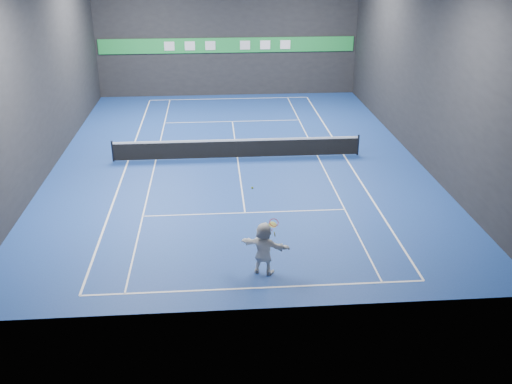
{
  "coord_description": "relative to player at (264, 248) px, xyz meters",
  "views": [
    {
      "loc": [
        -1.18,
        -27.17,
        10.12
      ],
      "look_at": [
        0.34,
        -7.73,
        1.5
      ],
      "focal_mm": 40.0,
      "sensor_mm": 36.0,
      "label": 1
    }
  ],
  "objects": [
    {
      "name": "baseline_far",
      "position": [
        -0.34,
        22.86,
        -0.91
      ],
      "size": [
        10.98,
        0.08,
        0.01
      ],
      "primitive_type": "cube",
      "color": "white",
      "rests_on": "ground"
    },
    {
      "name": "wall_front",
      "position": [
        -0.34,
        -2.03,
        3.59
      ],
      "size": [
        18.0,
        0.1,
        9.0
      ],
      "primitive_type": "cube",
      "color": "black",
      "rests_on": "ground"
    },
    {
      "name": "service_line_far",
      "position": [
        -0.34,
        17.37,
        -0.91
      ],
      "size": [
        8.23,
        0.06,
        0.01
      ],
      "primitive_type": "cube",
      "color": "white",
      "rests_on": "ground"
    },
    {
      "name": "service_line_near",
      "position": [
        -0.34,
        4.57,
        -0.91
      ],
      "size": [
        8.23,
        0.06,
        0.01
      ],
      "primitive_type": "cube",
      "color": "white",
      "rests_on": "ground"
    },
    {
      "name": "sideline_singles_right",
      "position": [
        3.77,
        10.97,
        -0.91
      ],
      "size": [
        0.06,
        23.78,
        0.01
      ],
      "primitive_type": "cube",
      "color": "white",
      "rests_on": "ground"
    },
    {
      "name": "tennis_net",
      "position": [
        -0.34,
        10.97,
        -0.37
      ],
      "size": [
        12.5,
        0.1,
        1.07
      ],
      "color": "black",
      "rests_on": "ground"
    },
    {
      "name": "sideline_doubles_right",
      "position": [
        5.15,
        10.97,
        -0.91
      ],
      "size": [
        0.08,
        23.78,
        0.01
      ],
      "primitive_type": "cube",
      "color": "white",
      "rests_on": "ground"
    },
    {
      "name": "ground",
      "position": [
        -0.34,
        10.97,
        -0.91
      ],
      "size": [
        26.0,
        26.0,
        0.0
      ],
      "primitive_type": "plane",
      "color": "navy",
      "rests_on": "ground"
    },
    {
      "name": "player",
      "position": [
        0.0,
        0.0,
        0.0
      ],
      "size": [
        1.76,
        1.18,
        1.82
      ],
      "primitive_type": "imported",
      "rotation": [
        0.0,
        0.0,
        2.72
      ],
      "color": "white",
      "rests_on": "ground"
    },
    {
      "name": "sponsor_banner",
      "position": [
        -0.34,
        23.9,
        2.59
      ],
      "size": [
        17.64,
        0.11,
        1.0
      ],
      "color": "green",
      "rests_on": "wall_back"
    },
    {
      "name": "wall_left",
      "position": [
        -9.34,
        10.97,
        3.59
      ],
      "size": [
        0.1,
        26.0,
        9.0
      ],
      "primitive_type": "cube",
      "color": "black",
      "rests_on": "ground"
    },
    {
      "name": "wall_right",
      "position": [
        8.66,
        10.97,
        3.59
      ],
      "size": [
        0.1,
        26.0,
        9.0
      ],
      "primitive_type": "cube",
      "color": "black",
      "rests_on": "ground"
    },
    {
      "name": "baseline_near",
      "position": [
        -0.34,
        -0.92,
        -0.91
      ],
      "size": [
        10.98,
        0.08,
        0.01
      ],
      "primitive_type": "cube",
      "color": "white",
      "rests_on": "ground"
    },
    {
      "name": "center_service_line",
      "position": [
        -0.34,
        10.97,
        -0.91
      ],
      "size": [
        0.06,
        12.8,
        0.01
      ],
      "primitive_type": "cube",
      "color": "white",
      "rests_on": "ground"
    },
    {
      "name": "sideline_doubles_left",
      "position": [
        -5.83,
        10.97,
        -0.91
      ],
      "size": [
        0.08,
        23.78,
        0.01
      ],
      "primitive_type": "cube",
      "color": "white",
      "rests_on": "ground"
    },
    {
      "name": "sideline_singles_left",
      "position": [
        -4.45,
        10.97,
        -0.91
      ],
      "size": [
        0.06,
        23.78,
        0.01
      ],
      "primitive_type": "cube",
      "color": "white",
      "rests_on": "ground"
    },
    {
      "name": "tennis_ball",
      "position": [
        -0.36,
        0.12,
        2.12
      ],
      "size": [
        0.07,
        0.07,
        0.07
      ],
      "primitive_type": "sphere",
      "color": "#A7D022",
      "rests_on": "player"
    },
    {
      "name": "tennis_racket",
      "position": [
        0.33,
        0.05,
        0.84
      ],
      "size": [
        0.44,
        0.37,
        0.66
      ],
      "color": "red",
      "rests_on": "player"
    },
    {
      "name": "wall_back",
      "position": [
        -0.34,
        23.97,
        3.59
      ],
      "size": [
        18.0,
        0.1,
        9.0
      ],
      "primitive_type": "cube",
      "color": "black",
      "rests_on": "ground"
    }
  ]
}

